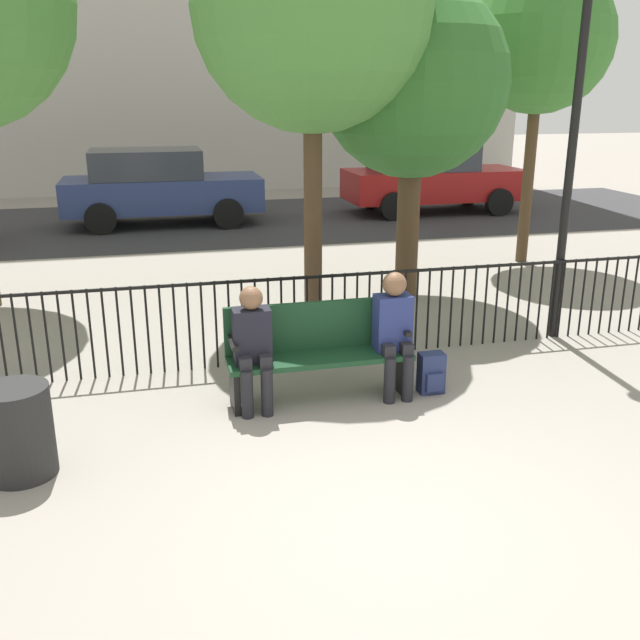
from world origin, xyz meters
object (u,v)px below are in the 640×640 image
lamp_post (577,107)px  parked_car_1 (430,177)px  seated_person_1 (394,327)px  trash_bin (18,432)px  park_bench (318,348)px  tree_0 (312,10)px  seated_person_0 (253,342)px  tree_3 (413,83)px  tree_2 (540,40)px  parked_car_2 (158,186)px  backpack (431,373)px

lamp_post → parked_car_1: lamp_post is taller
seated_person_1 → trash_bin: bearing=-167.1°
park_bench → tree_0: size_ratio=0.34×
seated_person_1 → tree_0: bearing=92.8°
lamp_post → trash_bin: 6.47m
seated_person_0 → parked_car_1: parked_car_1 is taller
tree_3 → trash_bin: bearing=-139.0°
tree_2 → parked_car_2: bearing=139.5°
seated_person_0 → tree_2: bearing=41.8°
parked_car_1 → parked_car_2: (-6.36, -0.13, 0.00)m
backpack → lamp_post: bearing=30.7°
parked_car_1 → trash_bin: size_ratio=5.83×
seated_person_0 → tree_0: size_ratio=0.23×
parked_car_1 → tree_0: bearing=-122.3°
backpack → tree_2: tree_2 is taller
backpack → park_bench: bearing=170.9°
tree_0 → parked_car_1: bearing=57.7°
park_bench → parked_car_2: (-1.18, 9.79, 0.35)m
tree_0 → trash_bin: bearing=-131.8°
tree_0 → parked_car_2: (-1.75, 7.16, -2.87)m
backpack → seated_person_1: bearing=173.0°
backpack → trash_bin: 3.72m
tree_2 → tree_3: (-2.71, -1.57, -0.66)m
parked_car_2 → parked_car_1: bearing=1.1°
trash_bin → park_bench: bearing=18.9°
seated_person_1 → tree_0: size_ratio=0.24×
tree_3 → parked_car_2: (-3.24, 6.65, -2.06)m
park_bench → tree_2: bearing=44.6°
lamp_post → trash_bin: size_ratio=5.64×
tree_0 → lamp_post: 3.22m
tree_3 → parked_car_1: size_ratio=1.00×
tree_0 → parked_car_2: size_ratio=1.23×
tree_3 → trash_bin: size_ratio=5.82×
seated_person_1 → trash_bin: (-3.27, -0.75, -0.33)m
seated_person_0 → seated_person_1: bearing=0.1°
seated_person_1 → backpack: 0.63m
tree_3 → seated_person_1: bearing=-112.4°
seated_person_1 → parked_car_2: parked_car_2 is taller
backpack → parked_car_2: parked_car_2 is taller
park_bench → lamp_post: size_ratio=0.43×
backpack → parked_car_2: size_ratio=0.10×
parked_car_2 → trash_bin: 10.76m
tree_0 → trash_bin: (-3.13, -3.51, -3.35)m
park_bench → seated_person_0: bearing=-168.4°
tree_0 → seated_person_0: bearing=-113.7°
tree_0 → lamp_post: tree_0 is taller
seated_person_1 → tree_2: 6.93m
seated_person_0 → lamp_post: lamp_post is taller
tree_3 → lamp_post: (1.11, -2.08, -0.26)m
park_bench → parked_car_2: size_ratio=0.42×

